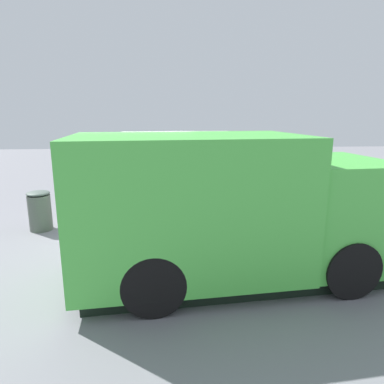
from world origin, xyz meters
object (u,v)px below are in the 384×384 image
at_px(food_truck, 227,212).
at_px(planter_flowering_near, 205,185).
at_px(planter_flowering_far, 275,180).
at_px(person_customer, 108,206).
at_px(trash_bin, 40,210).

distance_m(food_truck, planter_flowering_near, 5.68).
height_order(food_truck, planter_flowering_far, food_truck).
height_order(food_truck, person_customer, food_truck).
bearing_deg(trash_bin, food_truck, -34.40).
relative_size(person_customer, trash_bin, 0.93).
xyz_separation_m(person_customer, planter_flowering_near, (2.81, 2.16, 0.06)).
xyz_separation_m(food_truck, planter_flowering_near, (0.33, 5.62, -0.73)).
bearing_deg(person_customer, planter_flowering_far, 30.23).
height_order(planter_flowering_near, trash_bin, trash_bin).
relative_size(planter_flowering_near, planter_flowering_far, 1.23).
bearing_deg(planter_flowering_near, food_truck, -93.31).
xyz_separation_m(planter_flowering_far, trash_bin, (-6.99, -4.00, 0.15)).
bearing_deg(planter_flowering_far, trash_bin, -150.22).
bearing_deg(food_truck, planter_flowering_far, 65.42).
height_order(person_customer, trash_bin, trash_bin).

